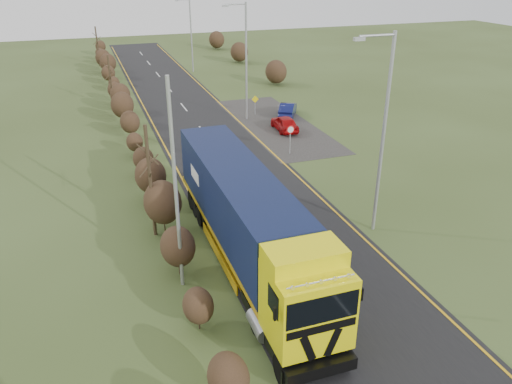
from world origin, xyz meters
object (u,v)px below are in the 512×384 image
at_px(lorry, 246,216).
at_px(streetlight_near, 382,128).
at_px(car_blue_sedan, 288,109).
at_px(speed_sign, 290,134).
at_px(car_red_hatchback, 285,123).

bearing_deg(lorry, streetlight_near, 7.71).
distance_m(lorry, streetlight_near, 8.07).
distance_m(car_blue_sedan, streetlight_near, 22.19).
distance_m(car_blue_sedan, speed_sign, 9.98).
bearing_deg(lorry, car_red_hatchback, 62.79).
xyz_separation_m(lorry, streetlight_near, (7.36, 1.01, 3.14)).
distance_m(lorry, car_red_hatchback, 20.64).
relative_size(car_blue_sedan, streetlight_near, 0.36).
xyz_separation_m(car_blue_sedan, speed_sign, (-3.65, -9.25, 0.92)).
bearing_deg(car_blue_sedan, streetlight_near, 109.14).
relative_size(lorry, streetlight_near, 1.58).
height_order(car_red_hatchback, streetlight_near, streetlight_near).
height_order(car_red_hatchback, speed_sign, speed_sign).
distance_m(lorry, speed_sign, 15.11).
bearing_deg(car_blue_sedan, car_red_hatchback, 93.65).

